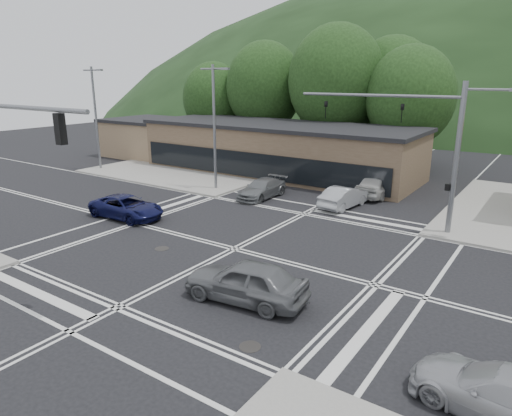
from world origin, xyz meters
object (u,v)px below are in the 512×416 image
Objects in this scene: car_grey_center at (246,281)px; car_northbound at (262,189)px; car_silver_east at (506,395)px; car_queue_a at (344,197)px; car_queue_b at (378,185)px; car_blue_west at (127,207)px.

car_grey_center reaches higher than car_northbound.
car_silver_east is at bearing -40.36° from car_northbound.
car_grey_center reaches higher than car_silver_east.
car_queue_b is at bearing -94.97° from car_queue_a.
car_queue_b reaches higher than car_blue_west.
car_northbound is at bearing 16.02° from car_queue_a.
car_queue_a is at bearing -47.99° from car_blue_west.
car_queue_a is 0.94× the size of car_northbound.
car_northbound is at bearing 39.29° from car_queue_b.
car_queue_b is (-1.39, 18.06, 0.00)m from car_grey_center.
car_silver_east is 1.04× the size of car_northbound.
car_silver_east reaches higher than car_blue_west.
car_grey_center is 1.00× the size of car_queue_b.
car_queue_b is (0.82, 4.03, 0.12)m from car_queue_a.
car_silver_east reaches higher than car_northbound.
car_queue_a is at bearing 9.90° from car_northbound.
car_grey_center is 15.29m from car_northbound.
car_northbound is (-5.74, -0.97, -0.04)m from car_queue_a.
car_northbound is at bearing -27.66° from car_blue_west.
car_grey_center is 1.02× the size of car_silver_east.
car_blue_west is at bearing -117.97° from car_grey_center.
car_silver_east is at bearing -107.82° from car_blue_west.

